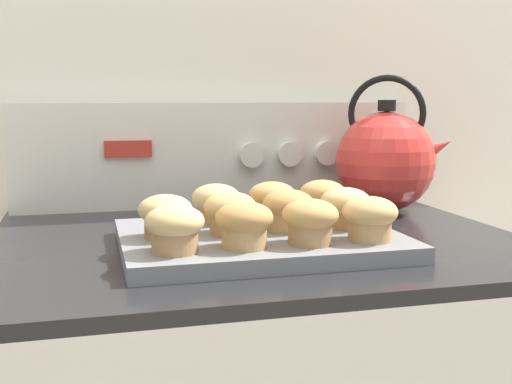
% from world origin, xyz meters
% --- Properties ---
extents(wall_back, '(8.00, 0.05, 2.40)m').
position_xyz_m(wall_back, '(0.00, 0.67, 1.20)').
color(wall_back, silver).
rests_on(wall_back, ground_plane).
extents(control_panel, '(0.76, 0.07, 0.20)m').
position_xyz_m(control_panel, '(0.00, 0.62, 1.00)').
color(control_panel, silver).
rests_on(control_panel, stove_range).
extents(muffin_pan, '(0.37, 0.29, 0.02)m').
position_xyz_m(muffin_pan, '(-0.02, 0.25, 0.92)').
color(muffin_pan, slate).
rests_on(muffin_pan, stove_range).
extents(muffin_r0_c0, '(0.07, 0.07, 0.06)m').
position_xyz_m(muffin_r0_c0, '(-0.14, 0.17, 0.96)').
color(muffin_r0_c0, '#A37A4C').
rests_on(muffin_r0_c0, muffin_pan).
extents(muffin_r0_c1, '(0.07, 0.07, 0.06)m').
position_xyz_m(muffin_r0_c1, '(-0.06, 0.17, 0.96)').
color(muffin_r0_c1, tan).
rests_on(muffin_r0_c1, muffin_pan).
extents(muffin_r0_c2, '(0.07, 0.07, 0.06)m').
position_xyz_m(muffin_r0_c2, '(0.03, 0.17, 0.96)').
color(muffin_r0_c2, '#A37A4C').
rests_on(muffin_r0_c2, muffin_pan).
extents(muffin_r0_c3, '(0.07, 0.07, 0.06)m').
position_xyz_m(muffin_r0_c3, '(0.11, 0.17, 0.96)').
color(muffin_r0_c3, tan).
rests_on(muffin_r0_c3, muffin_pan).
extents(muffin_r1_c0, '(0.07, 0.07, 0.06)m').
position_xyz_m(muffin_r1_c0, '(-0.15, 0.25, 0.96)').
color(muffin_r1_c0, olive).
rests_on(muffin_r1_c0, muffin_pan).
extents(muffin_r1_c1, '(0.07, 0.07, 0.06)m').
position_xyz_m(muffin_r1_c1, '(-0.06, 0.25, 0.96)').
color(muffin_r1_c1, '#A37A4C').
rests_on(muffin_r1_c1, muffin_pan).
extents(muffin_r1_c2, '(0.07, 0.07, 0.06)m').
position_xyz_m(muffin_r1_c2, '(0.03, 0.25, 0.96)').
color(muffin_r1_c2, tan).
rests_on(muffin_r1_c2, muffin_pan).
extents(muffin_r1_c3, '(0.07, 0.07, 0.06)m').
position_xyz_m(muffin_r1_c3, '(0.11, 0.25, 0.96)').
color(muffin_r1_c3, olive).
rests_on(muffin_r1_c3, muffin_pan).
extents(muffin_r2_c1, '(0.07, 0.07, 0.06)m').
position_xyz_m(muffin_r2_c1, '(-0.06, 0.34, 0.96)').
color(muffin_r2_c1, '#A37A4C').
rests_on(muffin_r2_c1, muffin_pan).
extents(muffin_r2_c2, '(0.07, 0.07, 0.06)m').
position_xyz_m(muffin_r2_c2, '(0.03, 0.34, 0.96)').
color(muffin_r2_c2, '#A37A4C').
rests_on(muffin_r2_c2, muffin_pan).
extents(muffin_r2_c3, '(0.07, 0.07, 0.06)m').
position_xyz_m(muffin_r2_c3, '(0.11, 0.34, 0.96)').
color(muffin_r2_c3, tan).
rests_on(muffin_r2_c3, muffin_pan).
extents(tea_kettle, '(0.21, 0.18, 0.25)m').
position_xyz_m(tea_kettle, '(0.28, 0.47, 1.00)').
color(tea_kettle, red).
rests_on(tea_kettle, stove_range).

